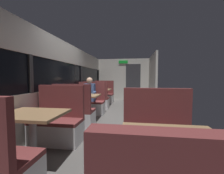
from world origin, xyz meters
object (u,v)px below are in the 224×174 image
(bench_far_window_facing_entry, at_px, (104,96))
(dining_table_mid_window, at_px, (84,98))
(bench_mid_window_facing_end, at_px, (75,114))
(dining_table_far_window, at_px, (100,91))
(dining_table_near_window, at_px, (32,120))
(bench_mid_window_facing_entry, at_px, (91,104))
(bench_front_aisle_facing_entry, at_px, (158,145))
(bench_near_window_facing_entry, at_px, (58,125))
(coffee_cup_primary, at_px, (88,94))
(dining_table_front_aisle, at_px, (172,148))
(bench_far_window_facing_end, at_px, (97,101))
(seated_passenger, at_px, (90,99))

(bench_far_window_facing_entry, bearing_deg, dining_table_mid_window, -90.00)
(bench_mid_window_facing_end, xyz_separation_m, dining_table_far_window, (0.00, 2.93, 0.31))
(dining_table_near_window, distance_m, dining_table_mid_window, 2.23)
(bench_mid_window_facing_entry, distance_m, bench_front_aisle_facing_entry, 3.35)
(dining_table_near_window, bearing_deg, dining_table_far_window, 90.00)
(bench_mid_window_facing_end, bearing_deg, bench_far_window_facing_entry, 90.00)
(dining_table_near_window, distance_m, bench_near_window_facing_entry, 0.77)
(bench_near_window_facing_entry, height_order, bench_mid_window_facing_end, same)
(dining_table_near_window, distance_m, bench_far_window_facing_entry, 5.16)
(bench_mid_window_facing_entry, relative_size, coffee_cup_primary, 12.22)
(dining_table_front_aisle, bearing_deg, bench_far_window_facing_entry, 107.28)
(bench_mid_window_facing_entry, distance_m, coffee_cup_primary, 0.96)
(bench_mid_window_facing_entry, relative_size, bench_far_window_facing_end, 1.00)
(dining_table_near_window, height_order, bench_front_aisle_facing_entry, bench_front_aisle_facing_entry)
(bench_near_window_facing_entry, relative_size, bench_front_aisle_facing_entry, 1.00)
(dining_table_near_window, height_order, seated_passenger, seated_passenger)
(bench_far_window_facing_entry, bearing_deg, dining_table_near_window, -90.00)
(dining_table_mid_window, bearing_deg, bench_far_window_facing_entry, 90.00)
(dining_table_far_window, relative_size, seated_passenger, 0.71)
(bench_mid_window_facing_end, height_order, bench_front_aisle_facing_entry, same)
(bench_far_window_facing_end, height_order, coffee_cup_primary, bench_far_window_facing_end)
(dining_table_far_window, relative_size, bench_far_window_facing_entry, 0.82)
(bench_far_window_facing_entry, relative_size, bench_front_aisle_facing_entry, 1.00)
(coffee_cup_primary, bearing_deg, dining_table_near_window, -94.58)
(bench_mid_window_facing_end, height_order, coffee_cup_primary, bench_mid_window_facing_end)
(dining_table_near_window, relative_size, bench_near_window_facing_entry, 0.82)
(dining_table_near_window, distance_m, bench_far_window_facing_end, 3.77)
(seated_passenger, xyz_separation_m, coffee_cup_primary, (0.17, -0.75, 0.25))
(dining_table_near_window, bearing_deg, dining_table_mid_window, 90.00)
(bench_front_aisle_facing_entry, distance_m, coffee_cup_primary, 2.61)
(bench_front_aisle_facing_entry, height_order, seated_passenger, seated_passenger)
(bench_front_aisle_facing_entry, bearing_deg, bench_far_window_facing_end, 116.09)
(bench_near_window_facing_entry, bearing_deg, dining_table_mid_window, 90.00)
(bench_near_window_facing_entry, distance_m, bench_mid_window_facing_end, 0.83)
(bench_mid_window_facing_entry, height_order, dining_table_far_window, bench_mid_window_facing_entry)
(bench_mid_window_facing_end, height_order, seated_passenger, seated_passenger)
(dining_table_mid_window, height_order, seated_passenger, seated_passenger)
(bench_mid_window_facing_end, bearing_deg, bench_far_window_facing_end, 90.00)
(bench_front_aisle_facing_entry, height_order, coffee_cup_primary, bench_front_aisle_facing_entry)
(bench_front_aisle_facing_entry, bearing_deg, bench_far_window_facing_entry, 109.50)
(bench_front_aisle_facing_entry, bearing_deg, dining_table_far_window, 112.34)
(dining_table_near_window, xyz_separation_m, dining_table_front_aisle, (1.79, -0.60, 0.00))
(bench_mid_window_facing_end, height_order, dining_table_front_aisle, bench_mid_window_facing_end)
(bench_near_window_facing_entry, relative_size, bench_mid_window_facing_end, 1.00)
(dining_table_mid_window, xyz_separation_m, bench_mid_window_facing_entry, (0.00, 0.70, -0.31))
(bench_far_window_facing_end, bearing_deg, bench_mid_window_facing_end, -90.00)
(dining_table_near_window, distance_m, bench_front_aisle_facing_entry, 1.82)
(dining_table_mid_window, bearing_deg, bench_mid_window_facing_end, -90.00)
(dining_table_front_aisle, bearing_deg, dining_table_mid_window, 122.34)
(bench_far_window_facing_entry, bearing_deg, bench_near_window_facing_entry, -90.00)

